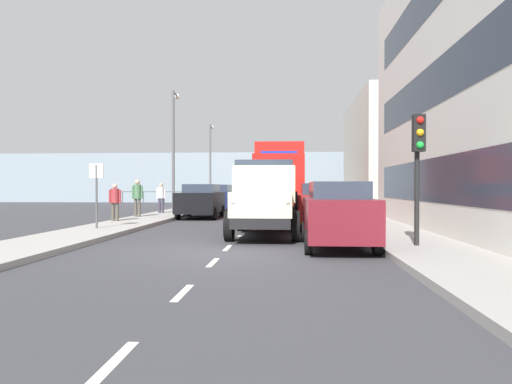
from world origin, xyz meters
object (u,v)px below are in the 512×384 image
Objects in this scene: street_sign at (96,184)px; car_black_oppositeside_0 at (201,200)px; car_grey_oppositeside_2 at (231,196)px; traffic_light_near at (418,151)px; pedestrian_strolling at (137,195)px; pedestrian_by_lamp at (161,195)px; truck_vintage_cream at (265,200)px; pedestrian_near_railing at (115,199)px; lorry_cargo_red at (280,178)px; lamp_post_promenade at (174,141)px; car_red_kerbside_1 at (321,205)px; car_navy_oppositeside_1 at (217,198)px; lamp_post_far at (211,157)px; car_maroon_kerbside_near at (337,214)px.

car_black_oppositeside_0 is at bearing -106.55° from street_sign.
car_grey_oppositeside_2 is at bearing -90.00° from car_black_oppositeside_0.
traffic_light_near is 1.42× the size of street_sign.
pedestrian_by_lamp is (-0.28, -3.12, -0.08)m from pedestrian_strolling.
pedestrian_near_railing is (6.54, -4.21, -0.11)m from truck_vintage_cream.
street_sign reaches higher than pedestrian_strolling.
car_black_oppositeside_0 is 3.10m from pedestrian_by_lamp.
car_black_oppositeside_0 is 1.28× the size of traffic_light_near.
lamp_post_promenade is at bearing -4.69° from lorry_cargo_red.
car_red_kerbside_1 is 6.90m from traffic_light_near.
street_sign reaches higher than car_black_oppositeside_0.
street_sign is at bearing 80.17° from car_navy_oppositeside_1.
pedestrian_by_lamp is at bearing 87.10° from lamp_post_far.
lamp_post_far is at bearing -68.28° from car_red_kerbside_1.
car_maroon_kerbside_near and car_black_oppositeside_0 have the same top height.
traffic_light_near is at bearing 144.88° from pedestrian_near_railing.
lorry_cargo_red is 4.95× the size of pedestrian_by_lamp.
car_navy_oppositeside_1 is 2.41× the size of pedestrian_strolling.
lamp_post_far is (-0.63, -12.34, 2.92)m from pedestrian_by_lamp.
lamp_post_far is at bearing -90.78° from street_sign.
lamp_post_far reaches higher than traffic_light_near.
lamp_post_far is at bearing -82.17° from car_black_oppositeside_0.
lamp_post_promenade is (-0.55, -0.65, 3.06)m from pedestrian_by_lamp.
lamp_post_promenade reaches higher than lamp_post_far.
traffic_light_near reaches higher than pedestrian_near_railing.
pedestrian_by_lamp is 3.18m from lamp_post_promenade.
car_maroon_kerbside_near is at bearing 109.21° from car_navy_oppositeside_1.
traffic_light_near is 0.47× the size of lamp_post_promenade.
pedestrian_strolling is at bearing -48.37° from car_maroon_kerbside_near.
traffic_light_near is at bearing 141.27° from truck_vintage_cream.
car_grey_oppositeside_2 is at bearing -96.55° from street_sign.
traffic_light_near reaches higher than car_black_oppositeside_0.
car_navy_oppositeside_1 is 2.60× the size of pedestrian_by_lamp.
pedestrian_near_railing is (8.56, -6.83, 0.18)m from car_maroon_kerbside_near.
car_black_oppositeside_0 is 0.60× the size of lamp_post_promenade.
pedestrian_strolling reaches higher than pedestrian_near_railing.
pedestrian_by_lamp reaches higher than car_maroon_kerbside_near.
car_maroon_kerbside_near and car_navy_oppositeside_1 have the same top height.
pedestrian_by_lamp is at bearing -95.10° from pedestrian_strolling.
car_black_oppositeside_0 is (3.96, 1.89, -1.18)m from lorry_cargo_red.
car_navy_oppositeside_1 is (3.67, -13.72, -0.28)m from truck_vintage_cream.
pedestrian_by_lamp is (6.52, 0.16, -0.95)m from lorry_cargo_red.
truck_vintage_cream is 0.86× the size of lamp_post_far.
lorry_cargo_red is at bearing -178.56° from pedestrian_by_lamp.
traffic_light_near is (-7.59, 23.40, 1.58)m from car_grey_oppositeside_2.
car_red_kerbside_1 is 2.76× the size of pedestrian_near_railing.
car_red_kerbside_1 is at bearing 156.66° from pedestrian_strolling.
car_red_kerbside_1 is 9.29m from pedestrian_strolling.
lamp_post_far reaches higher than pedestrian_strolling.
traffic_light_near is (-1.90, 6.44, 1.58)m from car_red_kerbside_1.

